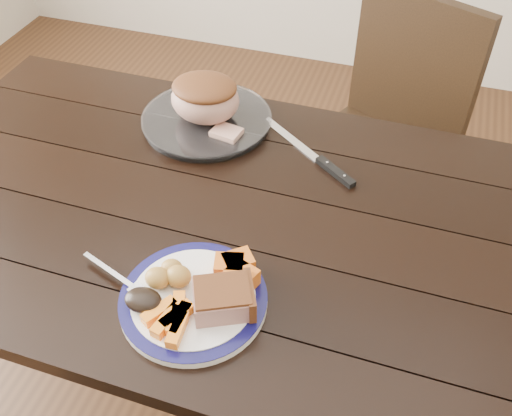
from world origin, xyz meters
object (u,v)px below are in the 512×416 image
(carving_knife, at_px, (324,163))
(chair_far, at_px, (386,129))
(dining_table, at_px, (226,239))
(serving_platter, at_px, (207,121))
(roast_joint, at_px, (205,99))
(pork_slice, at_px, (223,299))
(dinner_plate, at_px, (194,300))
(fork, at_px, (121,279))

(carving_knife, bearing_deg, chair_far, 114.28)
(dining_table, height_order, serving_platter, serving_platter)
(chair_far, distance_m, serving_platter, 0.66)
(carving_knife, bearing_deg, roast_joint, -156.42)
(chair_far, height_order, pork_slice, chair_far)
(chair_far, height_order, roast_joint, chair_far)
(dinner_plate, height_order, fork, fork)
(dinner_plate, relative_size, roast_joint, 1.58)
(chair_far, xyz_separation_m, carving_knife, (-0.11, -0.51, 0.23))
(dining_table, xyz_separation_m, carving_knife, (0.17, 0.22, 0.10))
(dining_table, distance_m, carving_knife, 0.30)
(fork, relative_size, carving_knife, 0.64)
(dining_table, xyz_separation_m, dinner_plate, (0.03, -0.25, 0.10))
(chair_far, bearing_deg, roast_joint, 70.03)
(dining_table, relative_size, pork_slice, 15.37)
(chair_far, xyz_separation_m, dinner_plate, (-0.25, -0.98, 0.23))
(serving_platter, xyz_separation_m, roast_joint, (0.00, 0.00, 0.07))
(roast_joint, relative_size, carving_knife, 0.65)
(fork, bearing_deg, roast_joint, 113.69)
(fork, bearing_deg, carving_knife, 78.18)
(roast_joint, distance_m, carving_knife, 0.34)
(pork_slice, distance_m, carving_knife, 0.48)
(dining_table, xyz_separation_m, roast_joint, (-0.15, 0.29, 0.17))
(fork, distance_m, roast_joint, 0.55)
(chair_far, relative_size, dinner_plate, 3.35)
(chair_far, relative_size, carving_knife, 3.43)
(chair_far, distance_m, pork_slice, 1.04)
(dining_table, bearing_deg, chair_far, 68.97)
(chair_far, xyz_separation_m, roast_joint, (-0.43, -0.44, 0.30))
(dining_table, xyz_separation_m, fork, (-0.12, -0.25, 0.11))
(dinner_plate, distance_m, carving_knife, 0.49)
(dinner_plate, height_order, serving_platter, serving_platter)
(fork, distance_m, carving_knife, 0.55)
(chair_far, bearing_deg, pork_slice, 103.97)
(pork_slice, xyz_separation_m, roast_joint, (-0.25, 0.55, 0.03))
(dining_table, bearing_deg, carving_knife, 51.46)
(dinner_plate, relative_size, serving_platter, 0.85)
(dining_table, xyz_separation_m, pork_slice, (0.09, -0.26, 0.14))
(carving_knife, bearing_deg, fork, -85.47)
(dinner_plate, bearing_deg, chair_far, 75.72)
(dining_table, relative_size, dinner_plate, 5.79)
(pork_slice, relative_size, roast_joint, 0.60)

